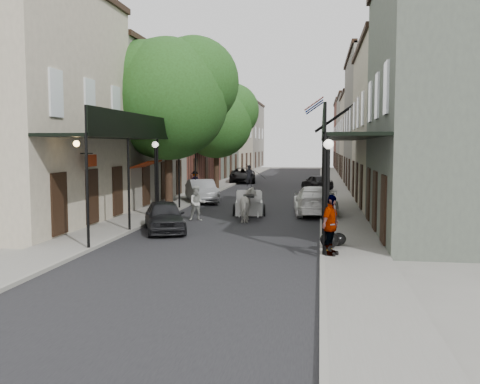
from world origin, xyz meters
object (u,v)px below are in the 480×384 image
(car_left_near, at_px, (164,216))
(car_left_mid, at_px, (202,191))
(horse, at_px, (249,205))
(tree_near, at_px, (176,94))
(carriage, at_px, (249,195))
(car_right_near, at_px, (315,200))
(pedestrian_sidewalk_right, at_px, (331,225))
(car_left_far, at_px, (243,175))
(lamppost_right_near, at_px, (328,195))
(pedestrian_walking, at_px, (197,203))
(lamppost_right_far, at_px, (324,168))
(pedestrian_sidewalk_left, at_px, (195,181))
(car_right_far, at_px, (317,182))
(lamppost_left, at_px, (156,178))
(tree_far, at_px, (221,118))

(car_left_near, xyz_separation_m, car_left_mid, (-1.00, 11.61, 0.07))
(horse, bearing_deg, car_left_mid, -69.97)
(tree_near, bearing_deg, carriage, -21.23)
(horse, distance_m, car_left_near, 4.76)
(car_right_near, bearing_deg, car_left_near, 42.99)
(tree_near, relative_size, car_right_near, 1.84)
(pedestrian_sidewalk_right, height_order, car_left_far, pedestrian_sidewalk_right)
(lamppost_right_near, relative_size, pedestrian_walking, 2.19)
(lamppost_right_far, distance_m, car_left_far, 16.17)
(pedestrian_walking, height_order, pedestrian_sidewalk_left, pedestrian_walking)
(car_right_far, bearing_deg, lamppost_left, 43.77)
(tree_far, height_order, lamppost_right_near, tree_far)
(pedestrian_sidewalk_right, bearing_deg, horse, 47.24)
(pedestrian_sidewalk_left, relative_size, pedestrian_sidewalk_right, 0.79)
(pedestrian_walking, height_order, car_left_near, pedestrian_walking)
(horse, xyz_separation_m, car_left_far, (-4.09, 26.16, -0.07))
(tree_far, xyz_separation_m, car_left_near, (1.65, -21.79, -5.18))
(pedestrian_sidewalk_left, bearing_deg, car_right_far, 175.02)
(pedestrian_walking, relative_size, car_left_mid, 0.38)
(pedestrian_walking, height_order, car_right_near, pedestrian_walking)
(car_left_mid, bearing_deg, car_right_far, 33.50)
(tree_near, distance_m, pedestrian_walking, 7.43)
(tree_far, bearing_deg, car_right_far, 3.18)
(pedestrian_sidewalk_left, bearing_deg, car_right_near, 102.38)
(lamppost_right_far, height_order, car_left_mid, lamppost_right_far)
(horse, bearing_deg, pedestrian_sidewalk_right, 107.82)
(lamppost_right_near, distance_m, car_right_near, 11.09)
(tree_near, relative_size, carriage, 3.60)
(carriage, xyz_separation_m, pedestrian_sidewalk_left, (-5.93, 12.71, -0.15))
(car_left_far, bearing_deg, car_right_far, -53.60)
(lamppost_left, bearing_deg, car_left_near, -67.45)
(tree_far, bearing_deg, carriage, -74.25)
(carriage, height_order, car_right_far, carriage)
(tree_near, xyz_separation_m, car_right_far, (7.80, 14.44, -5.84))
(pedestrian_sidewalk_right, bearing_deg, tree_near, 56.95)
(horse, relative_size, car_left_near, 0.49)
(tree_far, height_order, lamppost_left, tree_far)
(horse, bearing_deg, car_right_far, -106.54)
(lamppost_right_near, height_order, pedestrian_walking, lamppost_right_near)
(carriage, height_order, pedestrian_sidewalk_left, carriage)
(horse, distance_m, pedestrian_sidewalk_right, 8.82)
(lamppost_right_near, relative_size, horse, 1.96)
(tree_far, height_order, car_left_mid, tree_far)
(pedestrian_walking, distance_m, car_left_mid, 8.28)
(car_right_far, bearing_deg, car_left_near, 50.65)
(lamppost_left, xyz_separation_m, car_right_near, (7.70, 3.00, -1.29))
(pedestrian_sidewalk_right, bearing_deg, carriage, 43.34)
(carriage, height_order, car_left_near, carriage)
(tree_near, bearing_deg, car_right_near, -8.59)
(pedestrian_walking, xyz_separation_m, car_left_far, (-1.60, 26.28, -0.11))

